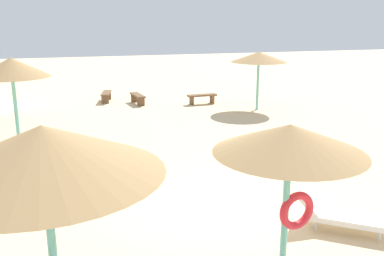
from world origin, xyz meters
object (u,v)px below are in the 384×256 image
at_px(parasol_1, 11,68).
at_px(parasol_6, 259,57).
at_px(bench_1, 202,97).
at_px(parasol_4, 290,141).
at_px(bench_0, 106,95).
at_px(parasol_0, 43,151).
at_px(lounger_4, 341,215).
at_px(bench_2, 138,97).

relative_size(parasol_1, parasol_6, 1.12).
distance_m(parasol_1, bench_1, 10.05).
bearing_deg(parasol_4, bench_0, 95.75).
height_order(parasol_0, parasol_4, parasol_0).
distance_m(parasol_4, bench_0, 16.34).
relative_size(lounger_4, bench_2, 1.22).
bearing_deg(parasol_1, parasol_0, -81.51).
relative_size(parasol_1, parasol_4, 1.17).
relative_size(bench_0, bench_2, 1.01).
height_order(parasol_0, parasol_6, parasol_0).
bearing_deg(parasol_4, parasol_6, 67.37).
height_order(parasol_1, bench_1, parasol_1).
bearing_deg(bench_1, parasol_6, -42.92).
xyz_separation_m(parasol_1, lounger_4, (6.94, -7.81, -2.38)).
bearing_deg(parasol_1, bench_2, 51.96).
bearing_deg(bench_2, bench_0, 143.51).
bearing_deg(bench_1, parasol_0, -114.78).
height_order(parasol_0, parasol_1, parasol_1).
height_order(parasol_4, parasol_6, parasol_6).
bearing_deg(bench_1, bench_0, 156.25).
bearing_deg(lounger_4, bench_0, 102.58).
height_order(parasol_1, bench_0, parasol_1).
bearing_deg(bench_0, bench_2, -36.49).
bearing_deg(parasol_6, bench_0, 149.25).
bearing_deg(parasol_6, bench_1, 137.08).
bearing_deg(parasol_4, lounger_4, 25.78).
xyz_separation_m(parasol_1, parasol_4, (5.16, -8.67, -0.39)).
relative_size(parasol_1, bench_0, 1.96).
xyz_separation_m(parasol_1, bench_1, (8.11, 5.45, -2.36)).
distance_m(parasol_0, bench_2, 16.12).
distance_m(parasol_6, bench_1, 3.58).
relative_size(parasol_1, bench_1, 2.00).
height_order(lounger_4, bench_0, lounger_4).
height_order(parasol_0, bench_1, parasol_0).
distance_m(parasol_0, bench_0, 16.91).
height_order(parasol_6, lounger_4, parasol_6).
distance_m(parasol_0, parasol_4, 3.83).
height_order(parasol_6, bench_1, parasol_6).
bearing_deg(bench_0, parasol_6, -30.75).
relative_size(parasol_0, lounger_4, 1.67).
bearing_deg(parasol_1, parasol_4, -59.27).
height_order(parasol_4, lounger_4, parasol_4).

